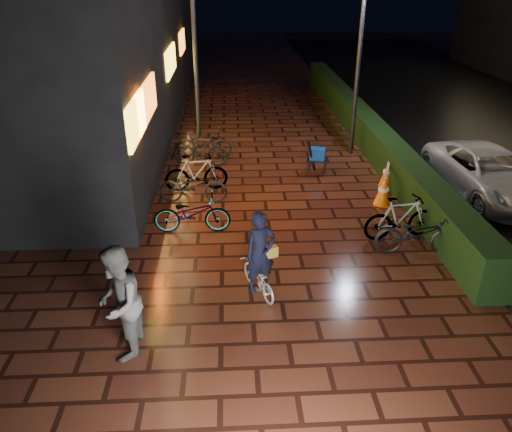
{
  "coord_description": "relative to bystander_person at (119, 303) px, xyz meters",
  "views": [
    {
      "loc": [
        -1.44,
        -9.16,
        5.55
      ],
      "look_at": [
        -0.96,
        -0.29,
        1.1
      ],
      "focal_mm": 35.0,
      "sensor_mm": 36.0,
      "label": 1
    }
  ],
  "objects": [
    {
      "name": "cyclist",
      "position": [
        2.24,
        1.49,
        -0.32
      ],
      "size": [
        0.86,
        1.27,
        1.73
      ],
      "color": "silver",
      "rests_on": "ground"
    },
    {
      "name": "bystander_person",
      "position": [
        0.0,
        0.0,
        0.0
      ],
      "size": [
        0.77,
        0.97,
        1.91
      ],
      "primitive_type": "imported",
      "rotation": [
        0.0,
        0.0,
        -1.62
      ],
      "color": "#505052",
      "rests_on": "ground"
    },
    {
      "name": "ground",
      "position": [
        3.19,
        2.86,
        -0.96
      ],
      "size": [
        80.0,
        80.0,
        0.0
      ],
      "primitive_type": "plane",
      "color": "#381911",
      "rests_on": "ground"
    },
    {
      "name": "hedge",
      "position": [
        6.49,
        10.86,
        -0.46
      ],
      "size": [
        0.7,
        20.0,
        1.0
      ],
      "primitive_type": "cube",
      "color": "black",
      "rests_on": "ground"
    },
    {
      "name": "lamp_post_hedge",
      "position": [
        5.74,
        9.26,
        1.84
      ],
      "size": [
        0.48,
        0.14,
        5.09
      ],
      "color": "black",
      "rests_on": "ground"
    },
    {
      "name": "cart_assembly",
      "position": [
        4.3,
        7.52,
        -0.39
      ],
      "size": [
        0.74,
        0.63,
        1.12
      ],
      "color": "black",
      "rests_on": "ground"
    },
    {
      "name": "parked_bikes_storefront",
      "position": [
        0.83,
        6.7,
        -0.47
      ],
      "size": [
        1.95,
        5.78,
        1.03
      ],
      "color": "black",
      "rests_on": "ground"
    },
    {
      "name": "parked_bikes_hedge",
      "position": [
        5.61,
        3.11,
        -0.47
      ],
      "size": [
        1.94,
        1.42,
        1.03
      ],
      "color": "black",
      "rests_on": "ground"
    },
    {
      "name": "lamp_post_sf",
      "position": [
        0.64,
        11.42,
        2.16
      ],
      "size": [
        0.54,
        0.16,
        5.67
      ],
      "color": "black",
      "rests_on": "ground"
    },
    {
      "name": "traffic_barrier",
      "position": [
        5.9,
        5.88,
        -0.61
      ],
      "size": [
        0.96,
        1.7,
        0.7
      ],
      "color": "orange",
      "rests_on": "ground"
    },
    {
      "name": "van",
      "position": [
        8.63,
        5.71,
        -0.34
      ],
      "size": [
        2.4,
        4.58,
        1.23
      ],
      "primitive_type": "imported",
      "rotation": [
        0.0,
        0.0,
        0.08
      ],
      "color": "silver",
      "rests_on": "ground"
    }
  ]
}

